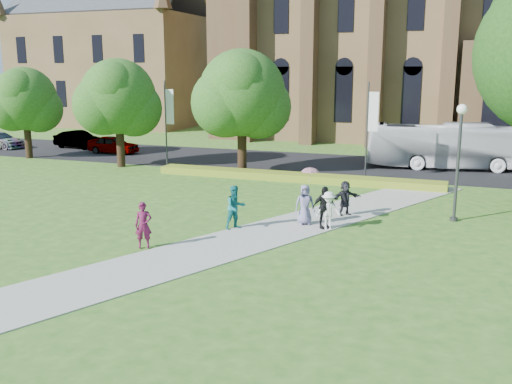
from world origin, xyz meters
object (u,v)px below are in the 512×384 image
at_px(tour_coach, 450,146).
at_px(car_0, 113,144).
at_px(streetlamp, 459,149).
at_px(pedestrian_0, 143,225).
at_px(car_1, 79,140).

height_order(tour_coach, car_0, tour_coach).
bearing_deg(car_0, streetlamp, -115.09).
height_order(streetlamp, pedestrian_0, streetlamp).
xyz_separation_m(tour_coach, car_1, (-30.59, -0.13, -0.81)).
bearing_deg(tour_coach, streetlamp, 174.36).
bearing_deg(pedestrian_0, streetlamp, 12.23).
relative_size(streetlamp, car_1, 1.15).
xyz_separation_m(tour_coach, pedestrian_0, (-10.26, -22.98, -0.66)).
bearing_deg(streetlamp, car_1, 155.32).
height_order(streetlamp, car_0, streetlamp).
bearing_deg(car_1, car_0, -101.61).
height_order(tour_coach, pedestrian_0, tour_coach).
bearing_deg(tour_coach, car_0, 85.23).
distance_m(streetlamp, car_1, 34.58).
height_order(car_1, pedestrian_0, pedestrian_0).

